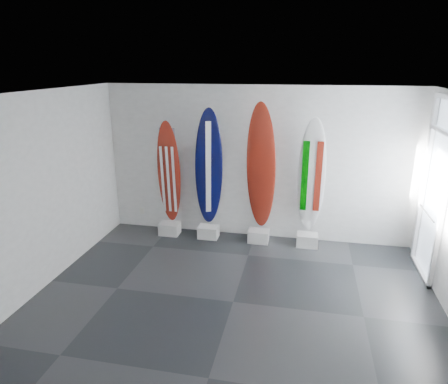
% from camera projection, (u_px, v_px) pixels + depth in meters
% --- Properties ---
extents(floor, '(6.00, 6.00, 0.00)m').
position_uv_depth(floor, '(233.00, 302.00, 5.93)').
color(floor, black).
rests_on(floor, ground).
extents(ceiling, '(6.00, 6.00, 0.00)m').
position_uv_depth(ceiling, '(235.00, 94.00, 5.01)').
color(ceiling, white).
rests_on(ceiling, wall_back).
extents(wall_back, '(6.00, 0.00, 6.00)m').
position_uv_depth(wall_back, '(257.00, 164.00, 7.80)').
color(wall_back, silver).
rests_on(wall_back, ground).
extents(wall_front, '(6.00, 0.00, 6.00)m').
position_uv_depth(wall_front, '(177.00, 313.00, 3.14)').
color(wall_front, silver).
rests_on(wall_front, ground).
extents(wall_left, '(0.00, 5.00, 5.00)m').
position_uv_depth(wall_left, '(39.00, 193.00, 6.04)').
color(wall_left, silver).
rests_on(wall_left, ground).
extents(display_block_usa, '(0.40, 0.30, 0.24)m').
position_uv_depth(display_block_usa, '(170.00, 229.00, 8.26)').
color(display_block_usa, silver).
rests_on(display_block_usa, floor).
extents(surfboard_usa, '(0.48, 0.23, 2.10)m').
position_uv_depth(surfboard_usa, '(169.00, 173.00, 7.99)').
color(surfboard_usa, maroon).
rests_on(surfboard_usa, display_block_usa).
extents(display_block_navy, '(0.40, 0.30, 0.24)m').
position_uv_depth(display_block_navy, '(208.00, 232.00, 8.10)').
color(display_block_navy, silver).
rests_on(display_block_navy, floor).
extents(surfboard_navy, '(0.62, 0.49, 2.37)m').
position_uv_depth(surfboard_navy, '(209.00, 168.00, 7.79)').
color(surfboard_navy, black).
rests_on(surfboard_navy, display_block_navy).
extents(display_block_swiss, '(0.40, 0.30, 0.24)m').
position_uv_depth(display_block_swiss, '(258.00, 236.00, 7.90)').
color(display_block_swiss, silver).
rests_on(display_block_swiss, floor).
extents(surfboard_swiss, '(0.61, 0.44, 2.50)m').
position_uv_depth(surfboard_swiss, '(261.00, 168.00, 7.58)').
color(surfboard_swiss, maroon).
rests_on(surfboard_swiss, display_block_swiss).
extents(display_block_italy, '(0.40, 0.30, 0.24)m').
position_uv_depth(display_block_italy, '(307.00, 240.00, 7.72)').
color(display_block_italy, silver).
rests_on(display_block_italy, floor).
extents(surfboard_italy, '(0.52, 0.34, 2.25)m').
position_uv_depth(surfboard_italy, '(311.00, 177.00, 7.44)').
color(surfboard_italy, white).
rests_on(surfboard_italy, display_block_italy).
extents(wall_outlet, '(0.09, 0.02, 0.13)m').
position_uv_depth(wall_outlet, '(142.00, 211.00, 8.60)').
color(wall_outlet, silver).
rests_on(wall_outlet, wall_back).
extents(glass_door, '(0.12, 1.16, 2.85)m').
position_uv_depth(glass_door, '(435.00, 191.00, 6.37)').
color(glass_door, white).
rests_on(glass_door, floor).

